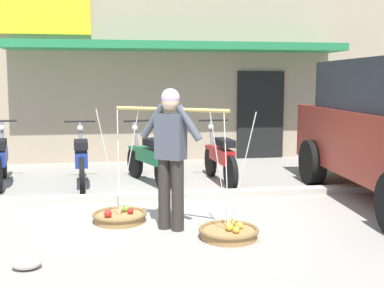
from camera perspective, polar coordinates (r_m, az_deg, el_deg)
name	(u,v)px	position (r m, az deg, el deg)	size (l,w,h in m)	color
ground_plane	(177,211)	(6.69, -1.83, -7.96)	(90.00, 90.00, 0.00)	gray
sidewalk_curb	(171,196)	(7.35, -2.55, -6.14)	(20.00, 0.24, 0.10)	#AEA89C
fruit_vendor	(171,149)	(5.70, -2.54, -0.65)	(1.24, 0.89, 1.70)	#2D2823
fruit_basket_left_side	(120,216)	(6.27, -8.57, -8.41)	(0.69, 0.69, 1.45)	#9E7542
fruit_basket_right_side	(229,232)	(5.60, 4.39, -10.31)	(0.69, 0.69, 1.45)	#9E7542
motorcycle_nearest_shop	(1,159)	(8.87, -21.70, -1.66)	(0.54, 1.81, 1.09)	black
motorcycle_second_in_row	(81,160)	(8.37, -12.98, -1.84)	(0.54, 1.82, 1.09)	black
motorcycle_third_in_row	(149,158)	(8.35, -5.10, -1.70)	(0.75, 1.74, 1.09)	black
motorcycle_end_of_row	(221,158)	(8.40, 3.39, -1.62)	(0.54, 1.82, 1.09)	black
storefront_building	(164,69)	(13.26, -3.32, 8.86)	(13.00, 6.00, 4.20)	tan
plastic_litter_bag	(26,262)	(4.97, -19.02, -13.09)	(0.28, 0.22, 0.14)	silver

